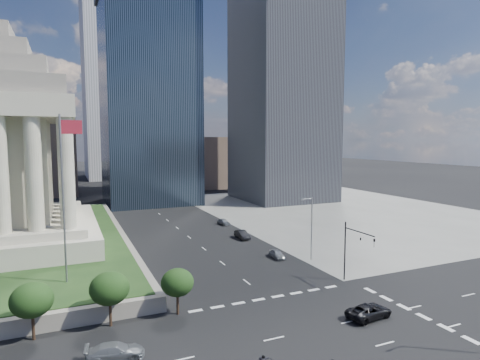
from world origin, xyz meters
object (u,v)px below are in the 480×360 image
traffic_signal_ne (354,245)px  suv_grey (115,352)px  flagpole (64,189)px  parked_sedan_mid (242,235)px  street_lamp_north (311,225)px  parked_sedan_far (224,222)px  pickup_truck (369,311)px  parked_sedan_near (277,254)px

traffic_signal_ne → suv_grey: traffic_signal_ne is taller
traffic_signal_ne → suv_grey: (-30.80, -6.41, -4.53)m
flagpole → traffic_signal_ne: bearing=-16.7°
parked_sedan_mid → street_lamp_north: bearing=-74.2°
parked_sedan_far → flagpole: bearing=-143.2°
street_lamp_north → suv_grey: size_ratio=2.01×
street_lamp_north → parked_sedan_far: (-3.00, 29.98, -4.98)m
street_lamp_north → pickup_truck: 21.49m
flagpole → suv_grey: 21.11m
parked_sedan_near → traffic_signal_ne: bearing=-71.2°
pickup_truck → parked_sedan_far: pickup_truck is taller
parked_sedan_near → parked_sedan_mid: size_ratio=0.83×
parked_sedan_near → parked_sedan_far: size_ratio=0.96×
traffic_signal_ne → parked_sedan_mid: 28.69m
pickup_truck → parked_sedan_far: bearing=-9.8°
flagpole → parked_sedan_far: (32.15, 30.98, -12.43)m
traffic_signal_ne → pickup_truck: size_ratio=1.51×
suv_grey → parked_sedan_near: bearing=-44.9°
street_lamp_north → parked_sedan_far: 30.53m
flagpole → parked_sedan_mid: bearing=30.0°
street_lamp_north → parked_sedan_mid: size_ratio=2.13×
parked_sedan_near → parked_sedan_mid: parked_sedan_mid is taller
parked_sedan_near → parked_sedan_far: 26.96m
street_lamp_north → parked_sedan_mid: bearing=104.4°
street_lamp_north → traffic_signal_ne: bearing=-94.2°
flagpole → parked_sedan_far: bearing=43.9°
parked_sedan_near → parked_sedan_far: bearing=92.3°
traffic_signal_ne → parked_sedan_far: size_ratio=1.99×
pickup_truck → parked_sedan_mid: parked_sedan_mid is taller
flagpole → parked_sedan_far: size_ratio=4.97×
traffic_signal_ne → pickup_truck: bearing=-120.0°
traffic_signal_ne → parked_sedan_mid: bearing=97.1°
street_lamp_north → pickup_truck: bearing=-106.3°
pickup_truck → parked_sedan_mid: 36.92m
pickup_truck → parked_sedan_far: 50.13m
flagpole → street_lamp_north: size_ratio=2.00×
street_lamp_north → suv_grey: (-31.63, -17.72, -4.94)m
flagpole → street_lamp_north: 35.95m
parked_sedan_far → parked_sedan_near: bearing=-100.0°
flagpole → street_lamp_north: bearing=1.6°
parked_sedan_mid → parked_sedan_near: bearing=-88.7°
street_lamp_north → parked_sedan_far: bearing=95.7°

